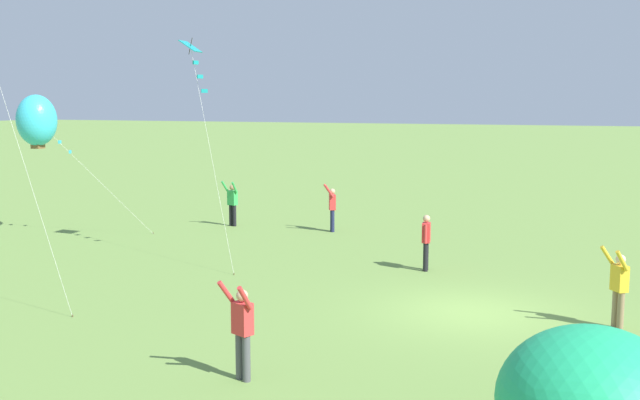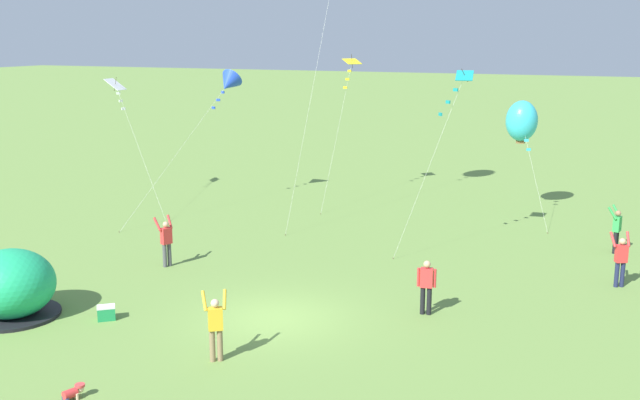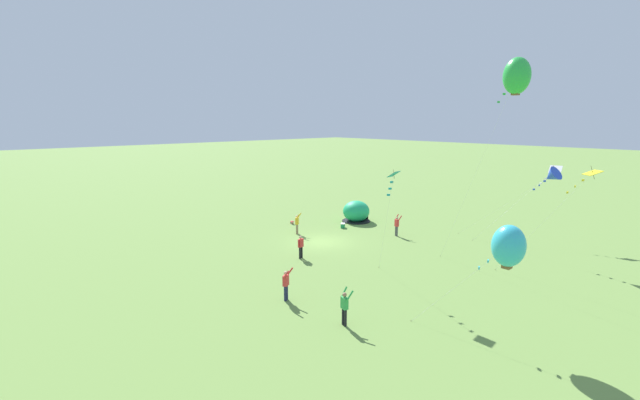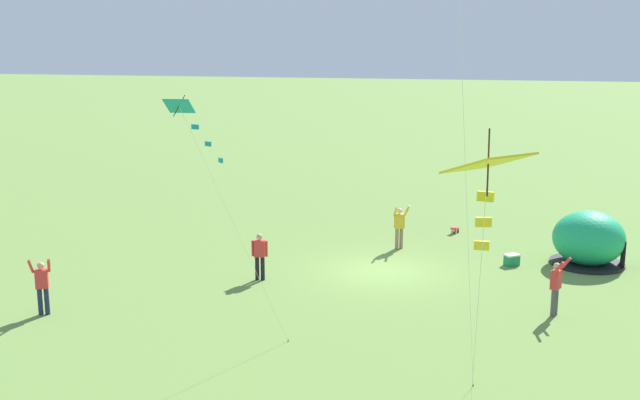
{
  "view_description": "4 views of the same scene",
  "coord_description": "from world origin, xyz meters",
  "px_view_note": "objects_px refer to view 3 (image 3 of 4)",
  "views": [
    {
      "loc": [
        -17.9,
        -3.17,
        5.14
      ],
      "look_at": [
        0.09,
        4.04,
        2.58
      ],
      "focal_mm": 42.0,
      "sensor_mm": 36.0,
      "label": 1
    },
    {
      "loc": [
        9.68,
        -19.12,
        8.41
      ],
      "look_at": [
        -0.3,
        4.12,
        2.83
      ],
      "focal_mm": 42.0,
      "sensor_mm": 36.0,
      "label": 2
    },
    {
      "loc": [
        23.41,
        25.3,
        10.07
      ],
      "look_at": [
        1.5,
        1.43,
        3.95
      ],
      "focal_mm": 24.0,
      "sensor_mm": 36.0,
      "label": 3
    },
    {
      "loc": [
        -4.78,
        26.55,
        8.41
      ],
      "look_at": [
        2.13,
        1.08,
        2.85
      ],
      "focal_mm": 42.0,
      "sensor_mm": 36.0,
      "label": 4
    }
  ],
  "objects_px": {
    "person_with_toddler": "(397,225)",
    "kite_green": "(517,76)",
    "person_arms_raised": "(345,306)",
    "kite_yellow": "(587,178)",
    "kite_teal": "(392,180)",
    "toddler_crawling": "(292,222)",
    "kite_white": "(553,172)",
    "popup_tent": "(356,212)",
    "person_strolling": "(301,246)",
    "person_watching_sky": "(286,284)",
    "person_far_back": "(297,223)",
    "cooler_box": "(343,225)",
    "kite_cyan": "(509,246)",
    "kite_blue": "(551,176)"
  },
  "relations": [
    {
      "from": "cooler_box",
      "to": "person_far_back",
      "type": "bearing_deg",
      "value": -14.88
    },
    {
      "from": "person_with_toddler",
      "to": "person_watching_sky",
      "type": "relative_size",
      "value": 1.0
    },
    {
      "from": "person_arms_raised",
      "to": "kite_green",
      "type": "height_order",
      "value": "kite_green"
    },
    {
      "from": "person_with_toddler",
      "to": "person_far_back",
      "type": "height_order",
      "value": "same"
    },
    {
      "from": "person_watching_sky",
      "to": "person_far_back",
      "type": "height_order",
      "value": "same"
    },
    {
      "from": "kite_cyan",
      "to": "person_watching_sky",
      "type": "bearing_deg",
      "value": -63.66
    },
    {
      "from": "kite_teal",
      "to": "person_strolling",
      "type": "bearing_deg",
      "value": -82.77
    },
    {
      "from": "person_far_back",
      "to": "kite_yellow",
      "type": "xyz_separation_m",
      "value": [
        -4.33,
        21.04,
        5.78
      ]
    },
    {
      "from": "popup_tent",
      "to": "person_strolling",
      "type": "bearing_deg",
      "value": 23.99
    },
    {
      "from": "popup_tent",
      "to": "kite_cyan",
      "type": "bearing_deg",
      "value": 59.54
    },
    {
      "from": "popup_tent",
      "to": "person_far_back",
      "type": "relative_size",
      "value": 1.49
    },
    {
      "from": "cooler_box",
      "to": "kite_cyan",
      "type": "height_order",
      "value": "kite_cyan"
    },
    {
      "from": "popup_tent",
      "to": "kite_teal",
      "type": "height_order",
      "value": "kite_teal"
    },
    {
      "from": "popup_tent",
      "to": "kite_blue",
      "type": "relative_size",
      "value": 0.33
    },
    {
      "from": "popup_tent",
      "to": "kite_teal",
      "type": "xyz_separation_m",
      "value": [
        10.62,
        12.6,
        5.49
      ]
    },
    {
      "from": "kite_yellow",
      "to": "kite_green",
      "type": "xyz_separation_m",
      "value": [
        1.01,
        -4.07,
        5.86
      ]
    },
    {
      "from": "popup_tent",
      "to": "kite_green",
      "type": "distance_m",
      "value": 20.73
    },
    {
      "from": "person_with_toddler",
      "to": "kite_green",
      "type": "height_order",
      "value": "kite_green"
    },
    {
      "from": "toddler_crawling",
      "to": "person_with_toddler",
      "type": "distance_m",
      "value": 10.44
    },
    {
      "from": "person_arms_raised",
      "to": "person_watching_sky",
      "type": "height_order",
      "value": "same"
    },
    {
      "from": "cooler_box",
      "to": "person_with_toddler",
      "type": "height_order",
      "value": "person_with_toddler"
    },
    {
      "from": "person_with_toddler",
      "to": "person_strolling",
      "type": "bearing_deg",
      "value": -5.44
    },
    {
      "from": "person_arms_raised",
      "to": "kite_cyan",
      "type": "distance_m",
      "value": 8.18
    },
    {
      "from": "popup_tent",
      "to": "kite_teal",
      "type": "distance_m",
      "value": 17.37
    },
    {
      "from": "person_watching_sky",
      "to": "kite_blue",
      "type": "bearing_deg",
      "value": 160.47
    },
    {
      "from": "kite_teal",
      "to": "kite_white",
      "type": "bearing_deg",
      "value": 171.79
    },
    {
      "from": "person_watching_sky",
      "to": "person_arms_raised",
      "type": "bearing_deg",
      "value": 93.83
    },
    {
      "from": "person_strolling",
      "to": "person_arms_raised",
      "type": "bearing_deg",
      "value": 61.65
    },
    {
      "from": "kite_white",
      "to": "person_far_back",
      "type": "bearing_deg",
      "value": -45.95
    },
    {
      "from": "person_watching_sky",
      "to": "person_far_back",
      "type": "bearing_deg",
      "value": -132.05
    },
    {
      "from": "cooler_box",
      "to": "person_arms_raised",
      "type": "height_order",
      "value": "person_arms_raised"
    },
    {
      "from": "person_far_back",
      "to": "toddler_crawling",
      "type": "bearing_deg",
      "value": -122.09
    },
    {
      "from": "person_strolling",
      "to": "kite_green",
      "type": "height_order",
      "value": "kite_green"
    },
    {
      "from": "person_watching_sky",
      "to": "kite_cyan",
      "type": "bearing_deg",
      "value": 116.34
    },
    {
      "from": "person_far_back",
      "to": "kite_cyan",
      "type": "bearing_deg",
      "value": 77.54
    },
    {
      "from": "toddler_crawling",
      "to": "kite_white",
      "type": "height_order",
      "value": "kite_white"
    },
    {
      "from": "popup_tent",
      "to": "person_arms_raised",
      "type": "xyz_separation_m",
      "value": [
        16.65,
        14.58,
        0.0
      ]
    },
    {
      "from": "popup_tent",
      "to": "toddler_crawling",
      "type": "bearing_deg",
      "value": -32.96
    },
    {
      "from": "person_far_back",
      "to": "kite_green",
      "type": "bearing_deg",
      "value": 101.07
    },
    {
      "from": "person_with_toddler",
      "to": "person_far_back",
      "type": "distance_m",
      "value": 8.78
    },
    {
      "from": "kite_teal",
      "to": "kite_cyan",
      "type": "bearing_deg",
      "value": 80.18
    },
    {
      "from": "person_arms_raised",
      "to": "kite_green",
      "type": "distance_m",
      "value": 17.27
    },
    {
      "from": "person_strolling",
      "to": "kite_teal",
      "type": "distance_m",
      "value": 9.32
    },
    {
      "from": "cooler_box",
      "to": "kite_teal",
      "type": "relative_size",
      "value": 0.09
    },
    {
      "from": "person_arms_raised",
      "to": "person_strolling",
      "type": "height_order",
      "value": "person_arms_raised"
    },
    {
      "from": "person_with_toddler",
      "to": "person_watching_sky",
      "type": "distance_m",
      "value": 16.07
    },
    {
      "from": "popup_tent",
      "to": "person_watching_sky",
      "type": "bearing_deg",
      "value": 31.22
    },
    {
      "from": "kite_green",
      "to": "person_with_toddler",
      "type": "bearing_deg",
      "value": -104.14
    },
    {
      "from": "popup_tent",
      "to": "person_with_toddler",
      "type": "xyz_separation_m",
      "value": [
        1.42,
        6.11,
        0.0
      ]
    },
    {
      "from": "kite_yellow",
      "to": "kite_teal",
      "type": "relative_size",
      "value": 1.04
    }
  ]
}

